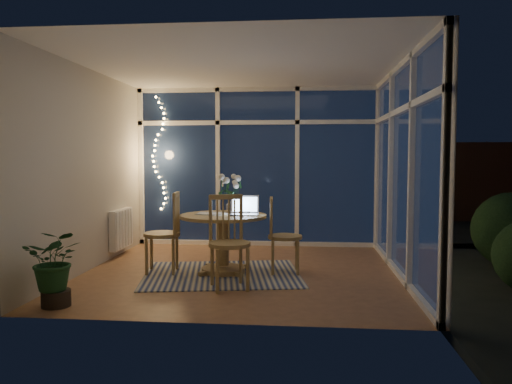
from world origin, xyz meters
TOP-DOWN VIEW (x-y plane):
  - floor at (0.00, 0.00)m, footprint 4.00×4.00m
  - ceiling at (0.00, 0.00)m, footprint 4.00×4.00m
  - wall_back at (0.00, 2.00)m, footprint 4.00×0.04m
  - wall_front at (0.00, -2.00)m, footprint 4.00×0.04m
  - wall_left at (-2.00, 0.00)m, footprint 0.04×4.00m
  - wall_right at (2.00, 0.00)m, footprint 0.04×4.00m
  - window_wall_back at (0.00, 1.96)m, footprint 4.00×0.10m
  - window_wall_right at (1.96, 0.00)m, footprint 0.10×4.00m
  - radiator at (-1.94, 0.90)m, footprint 0.10×0.70m
  - fairy_lights at (-1.65, 1.88)m, footprint 0.24×0.10m
  - garden_patio at (0.50, 5.00)m, footprint 12.00×6.00m
  - garden_fence at (0.00, 5.50)m, footprint 11.00×0.08m
  - neighbour_roof at (0.30, 8.50)m, footprint 7.00×3.00m
  - garden_shrubs at (-0.80, 3.40)m, footprint 0.90×0.90m
  - rug at (-0.24, -0.18)m, footprint 2.14×1.83m
  - dining_table at (-0.24, -0.08)m, footprint 1.26×1.26m
  - chair_left at (-1.01, -0.15)m, footprint 0.53×0.53m
  - chair_right at (0.53, -0.02)m, footprint 0.48×0.48m
  - chair_front at (-0.05, -0.83)m, footprint 0.63×0.63m
  - laptop at (0.03, -0.09)m, footprint 0.37×0.32m
  - flower_vase at (-0.14, 0.17)m, footprint 0.23×0.23m
  - bowl at (0.01, 0.05)m, footprint 0.18×0.18m
  - newspapers at (-0.42, -0.05)m, footprint 0.42×0.36m
  - phone at (-0.10, -0.21)m, footprint 0.12×0.08m
  - potted_plant at (-1.65, -1.64)m, footprint 0.62×0.56m

SIDE VIEW (x-z plane):
  - garden_patio at x=0.50m, z-range -0.11..-0.01m
  - floor at x=0.00m, z-range 0.00..0.00m
  - rug at x=-0.24m, z-range 0.00..0.01m
  - dining_table at x=-0.24m, z-range 0.00..0.74m
  - potted_plant at x=-1.65m, z-range 0.00..0.76m
  - radiator at x=-1.94m, z-range 0.11..0.69m
  - garden_shrubs at x=-0.80m, z-range 0.00..0.90m
  - chair_right at x=0.53m, z-range 0.00..0.97m
  - chair_left at x=-1.01m, z-range 0.00..1.04m
  - chair_front at x=-0.05m, z-range 0.00..1.06m
  - phone at x=-0.10m, z-range 0.74..0.75m
  - newspapers at x=-0.42m, z-range 0.74..0.75m
  - bowl at x=0.01m, z-range 0.74..0.78m
  - flower_vase at x=-0.14m, z-range 0.74..0.95m
  - laptop at x=0.03m, z-range 0.74..1.00m
  - garden_fence at x=0.00m, z-range 0.00..1.80m
  - wall_back at x=0.00m, z-range 0.00..2.60m
  - wall_front at x=0.00m, z-range 0.00..2.60m
  - wall_left at x=-2.00m, z-range 0.00..2.60m
  - wall_right at x=2.00m, z-range 0.00..2.60m
  - window_wall_back at x=0.00m, z-range 0.00..2.60m
  - window_wall_right at x=1.96m, z-range 0.00..2.60m
  - fairy_lights at x=-1.65m, z-range 0.60..2.45m
  - neighbour_roof at x=0.30m, z-range 1.10..3.30m
  - ceiling at x=0.00m, z-range 2.60..2.60m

